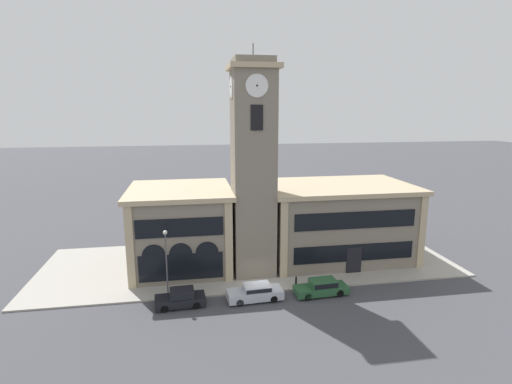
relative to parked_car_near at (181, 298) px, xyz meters
name	(u,v)px	position (x,y,z in m)	size (l,w,h in m)	color
ground_plane	(262,293)	(6.98, 1.17, -0.73)	(300.00, 300.00, 0.00)	#424247
sidewalk_kerb	(249,262)	(6.98, 8.39, -0.66)	(42.07, 14.45, 0.15)	#A39E93
clock_tower	(253,170)	(6.97, 5.76, 9.52)	(4.57, 4.57, 21.58)	gray
town_hall_left_wing	(181,228)	(0.02, 8.68, 3.39)	(10.13, 10.49, 8.18)	gray
town_hall_right_wing	(337,221)	(16.61, 8.69, 3.32)	(15.50, 10.49, 8.05)	gray
parked_car_near	(181,298)	(0.00, 0.00, 0.00)	(4.16, 2.05, 1.41)	black
parked_car_mid	(256,292)	(6.21, 0.00, -0.02)	(4.77, 2.08, 1.37)	#B2B7C1
parked_car_far	(322,287)	(12.06, 0.00, -0.01)	(4.74, 1.99, 1.38)	#285633
street_lamp	(166,254)	(-1.12, 1.65, 3.27)	(0.36, 0.36, 5.88)	#4C4C51
bollard	(296,282)	(10.15, 1.45, -0.06)	(0.18, 0.18, 1.06)	black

